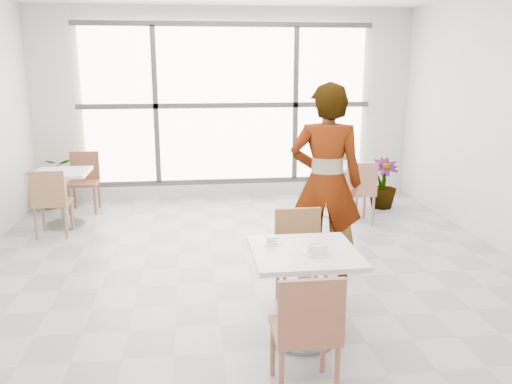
{
  "coord_description": "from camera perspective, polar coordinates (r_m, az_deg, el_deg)",
  "views": [
    {
      "loc": [
        -0.57,
        -4.87,
        2.13
      ],
      "look_at": [
        0.0,
        -0.3,
        1.0
      ],
      "focal_mm": 36.67,
      "sensor_mm": 36.0,
      "label": 1
    }
  ],
  "objects": [
    {
      "name": "bg_chair_right_near",
      "position": [
        7.16,
        11.16,
        0.35
      ],
      "size": [
        0.42,
        0.42,
        0.87
      ],
      "rotation": [
        0.0,
        0.0,
        3.14
      ],
      "color": "#A56E52",
      "rests_on": "ground"
    },
    {
      "name": "wall_back",
      "position": [
        8.42,
        -3.26,
        9.46
      ],
      "size": [
        6.0,
        0.0,
        6.0
      ],
      "primitive_type": "plane",
      "rotation": [
        1.57,
        0.0,
        0.0
      ],
      "color": "silver",
      "rests_on": "ground"
    },
    {
      "name": "bg_chair_right_far",
      "position": [
        7.88,
        9.2,
        1.66
      ],
      "size": [
        0.42,
        0.42,
        0.87
      ],
      "color": "olive",
      "rests_on": "ground"
    },
    {
      "name": "bg_chair_left_near",
      "position": [
        6.99,
        -21.5,
        -0.69
      ],
      "size": [
        0.42,
        0.42,
        0.87
      ],
      "rotation": [
        0.0,
        0.0,
        3.14
      ],
      "color": "#946A48",
      "rests_on": "ground"
    },
    {
      "name": "plant_right",
      "position": [
        8.12,
        13.66,
        0.91
      ],
      "size": [
        0.46,
        0.46,
        0.75
      ],
      "primitive_type": "imported",
      "rotation": [
        0.0,
        0.0,
        -0.09
      ],
      "color": "#587642",
      "rests_on": "ground"
    },
    {
      "name": "plant_left",
      "position": [
        8.53,
        -21.42,
        0.99
      ],
      "size": [
        0.83,
        0.77,
        0.77
      ],
      "primitive_type": "imported",
      "rotation": [
        0.0,
        0.0,
        0.29
      ],
      "color": "#537F37",
      "rests_on": "ground"
    },
    {
      "name": "bg_chair_left_far",
      "position": [
        8.15,
        -18.24,
        1.54
      ],
      "size": [
        0.42,
        0.42,
        0.87
      ],
      "color": "brown",
      "rests_on": "ground"
    },
    {
      "name": "bg_table_right",
      "position": [
        7.55,
        9.28,
        1.02
      ],
      "size": [
        0.7,
        0.7,
        0.75
      ],
      "color": "white",
      "rests_on": "ground"
    },
    {
      "name": "main_table",
      "position": [
        4.1,
        5.26,
        -9.34
      ],
      "size": [
        0.8,
        0.8,
        0.75
      ],
      "color": "white",
      "rests_on": "ground"
    },
    {
      "name": "wall_front",
      "position": [
        1.62,
        14.47,
        -9.62
      ],
      "size": [
        6.0,
        0.0,
        6.0
      ],
      "primitive_type": "plane",
      "rotation": [
        -1.57,
        0.0,
        0.0
      ],
      "color": "silver",
      "rests_on": "ground"
    },
    {
      "name": "floor",
      "position": [
        5.35,
        -0.41,
        -9.69
      ],
      "size": [
        7.0,
        7.0,
        0.0
      ],
      "primitive_type": "plane",
      "color": "#9E9EA5",
      "rests_on": "ground"
    },
    {
      "name": "bg_table_left",
      "position": [
        7.44,
        -20.3,
        0.15
      ],
      "size": [
        0.7,
        0.7,
        0.75
      ],
      "color": "white",
      "rests_on": "ground"
    },
    {
      "name": "chair_near",
      "position": [
        3.46,
        5.6,
        -14.42
      ],
      "size": [
        0.42,
        0.42,
        0.87
      ],
      "rotation": [
        0.0,
        0.0,
        3.14
      ],
      "color": "#A36048",
      "rests_on": "ground"
    },
    {
      "name": "chair_far",
      "position": [
        4.73,
        4.77,
        -6.44
      ],
      "size": [
        0.42,
        0.42,
        0.87
      ],
      "color": "olive",
      "rests_on": "ground"
    },
    {
      "name": "coffee_cup",
      "position": [
        4.13,
        1.72,
        -5.32
      ],
      "size": [
        0.16,
        0.13,
        0.07
      ],
      "color": "white",
      "rests_on": "main_table"
    },
    {
      "name": "oatmeal_bowl",
      "position": [
        3.95,
        6.69,
        -6.09
      ],
      "size": [
        0.21,
        0.21,
        0.09
      ],
      "color": "white",
      "rests_on": "main_table"
    },
    {
      "name": "person",
      "position": [
        5.22,
        7.63,
        0.98
      ],
      "size": [
        0.82,
        0.65,
        1.97
      ],
      "primitive_type": "imported",
      "rotation": [
        0.0,
        0.0,
        2.87
      ],
      "color": "black",
      "rests_on": "ground"
    },
    {
      "name": "window",
      "position": [
        8.35,
        -3.23,
        9.42
      ],
      "size": [
        4.6,
        0.07,
        2.52
      ],
      "color": "white",
      "rests_on": "ground"
    }
  ]
}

